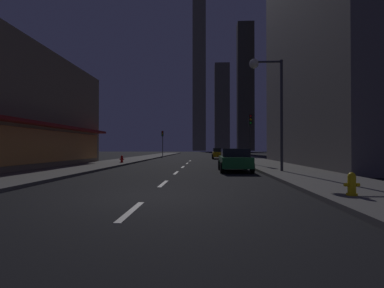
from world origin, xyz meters
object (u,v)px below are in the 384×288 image
(car_parked_near, at_px, (235,160))
(traffic_light_far_left, at_px, (163,138))
(fire_hydrant_yellow_near, at_px, (352,185))
(fire_hydrant_far_left, at_px, (122,159))
(car_parked_far, at_px, (219,153))
(street_lamp_right, at_px, (267,87))
(traffic_light_near_right, at_px, (250,128))

(car_parked_near, relative_size, traffic_light_far_left, 1.01)
(fire_hydrant_yellow_near, xyz_separation_m, fire_hydrant_far_left, (-11.80, 17.76, 0.00))
(car_parked_near, xyz_separation_m, traffic_light_far_left, (-9.10, 30.11, 2.45))
(car_parked_far, bearing_deg, street_lamp_right, -85.37)
(traffic_light_far_left, bearing_deg, traffic_light_near_right, -65.46)
(car_parked_near, relative_size, fire_hydrant_far_left, 6.48)
(car_parked_far, height_order, street_lamp_right, street_lamp_right)
(car_parked_near, height_order, fire_hydrant_far_left, car_parked_near)
(fire_hydrant_yellow_near, height_order, fire_hydrant_far_left, same)
(fire_hydrant_far_left, xyz_separation_m, traffic_light_near_right, (11.40, -1.70, 2.74))
(fire_hydrant_far_left, relative_size, street_lamp_right, 0.10)
(car_parked_far, xyz_separation_m, fire_hydrant_far_left, (-9.50, -12.96, -0.29))
(fire_hydrant_yellow_near, relative_size, fire_hydrant_far_left, 1.00)
(car_parked_far, bearing_deg, fire_hydrant_yellow_near, -85.72)
(traffic_light_near_right, xyz_separation_m, street_lamp_right, (-0.12, -7.35, 1.87))
(traffic_light_near_right, bearing_deg, car_parked_far, 97.39)
(car_parked_near, bearing_deg, fire_hydrant_far_left, 140.89)
(car_parked_near, xyz_separation_m, fire_hydrant_yellow_near, (2.30, -10.04, -0.29))
(car_parked_near, bearing_deg, street_lamp_right, -36.60)
(car_parked_far, height_order, traffic_light_near_right, traffic_light_near_right)
(car_parked_far, height_order, fire_hydrant_yellow_near, car_parked_far)
(fire_hydrant_yellow_near, distance_m, street_lamp_right, 9.87)
(fire_hydrant_far_left, xyz_separation_m, traffic_light_far_left, (0.40, 22.39, 2.74))
(street_lamp_right, bearing_deg, car_parked_near, 143.40)
(car_parked_near, relative_size, car_parked_far, 1.00)
(car_parked_far, relative_size, traffic_light_near_right, 1.01)
(car_parked_far, xyz_separation_m, traffic_light_far_left, (-9.10, 9.43, 2.45))
(traffic_light_near_right, height_order, street_lamp_right, street_lamp_right)
(car_parked_near, xyz_separation_m, fire_hydrant_far_left, (-9.50, 7.72, -0.29))
(car_parked_far, relative_size, traffic_light_far_left, 1.01)
(fire_hydrant_yellow_near, relative_size, traffic_light_near_right, 0.16)
(fire_hydrant_far_left, bearing_deg, car_parked_far, 53.75)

